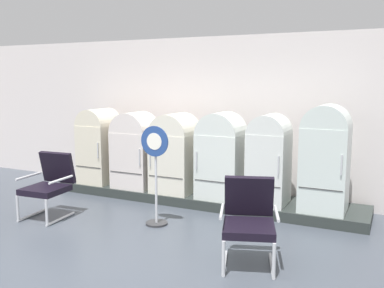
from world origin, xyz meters
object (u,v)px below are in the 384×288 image
object	(u,v)px
refrigerator_2	(175,151)
refrigerator_5	(325,155)
refrigerator_4	(269,157)
armchair_right	(249,218)
refrigerator_0	(99,144)
armchair_left	(49,183)
refrigerator_1	(135,148)
sign_stand	(156,178)
refrigerator_3	(221,154)

from	to	relation	value
refrigerator_2	refrigerator_5	size ratio (longest dim) A/B	0.86
refrigerator_2	refrigerator_4	bearing A→B (deg)	-1.46
armchair_right	refrigerator_0	bearing A→B (deg)	151.90
refrigerator_4	armchair_left	distance (m)	3.40
refrigerator_4	armchair_left	xyz separation A→B (m)	(-2.98, -1.59, -0.37)
refrigerator_1	armchair_left	world-z (taller)	refrigerator_1
refrigerator_1	sign_stand	xyz separation A→B (m)	(1.14, -1.22, -0.18)
refrigerator_5	sign_stand	xyz separation A→B (m)	(-2.15, -1.24, -0.31)
refrigerator_1	sign_stand	world-z (taller)	refrigerator_1
armchair_right	armchair_left	bearing A→B (deg)	174.96
refrigerator_2	refrigerator_3	distance (m)	0.87
refrigerator_5	sign_stand	world-z (taller)	refrigerator_5
refrigerator_0	refrigerator_2	world-z (taller)	refrigerator_0
armchair_left	sign_stand	world-z (taller)	sign_stand
refrigerator_2	refrigerator_4	size ratio (longest dim) A/B	0.97
refrigerator_1	refrigerator_0	bearing A→B (deg)	178.02
refrigerator_4	refrigerator_5	size ratio (longest dim) A/B	0.89
refrigerator_5	armchair_left	size ratio (longest dim) A/B	1.61
armchair_right	sign_stand	xyz separation A→B (m)	(-1.62, 0.66, 0.16)
refrigerator_0	refrigerator_1	xyz separation A→B (m)	(0.82, -0.03, -0.03)
refrigerator_3	sign_stand	distance (m)	1.34
armchair_right	sign_stand	distance (m)	1.76
refrigerator_2	refrigerator_4	xyz separation A→B (m)	(1.66, -0.04, 0.04)
refrigerator_0	armchair_right	world-z (taller)	refrigerator_0
sign_stand	armchair_left	bearing A→B (deg)	-167.41
refrigerator_1	armchair_right	xyz separation A→B (m)	(2.76, -1.89, -0.34)
refrigerator_1	armchair_left	xyz separation A→B (m)	(-0.52, -1.60, -0.34)
refrigerator_1	refrigerator_3	size ratio (longest dim) A/B	0.96
refrigerator_0	refrigerator_2	distance (m)	1.62
refrigerator_0	refrigerator_3	distance (m)	2.48
refrigerator_0	refrigerator_4	bearing A→B (deg)	-0.53
refrigerator_3	refrigerator_4	distance (m)	0.80
refrigerator_0	armchair_right	xyz separation A→B (m)	(3.58, -1.91, -0.36)
refrigerator_4	sign_stand	size ratio (longest dim) A/B	0.97
armchair_right	refrigerator_2	bearing A→B (deg)	135.64
refrigerator_3	refrigerator_4	size ratio (longest dim) A/B	1.00
refrigerator_4	sign_stand	bearing A→B (deg)	-137.08
refrigerator_4	refrigerator_0	bearing A→B (deg)	179.47
refrigerator_0	armchair_left	xyz separation A→B (m)	(0.30, -1.62, -0.36)
refrigerator_0	refrigerator_4	distance (m)	3.28
armchair_left	refrigerator_1	bearing A→B (deg)	71.99
armchair_left	refrigerator_2	bearing A→B (deg)	51.26
refrigerator_2	refrigerator_4	world-z (taller)	refrigerator_4
refrigerator_1	refrigerator_3	world-z (taller)	refrigerator_3
refrigerator_3	armchair_right	world-z (taller)	refrigerator_3
refrigerator_4	armchair_right	world-z (taller)	refrigerator_4
refrigerator_2	armchair_right	size ratio (longest dim) A/B	1.39
refrigerator_4	armchair_right	distance (m)	1.94
refrigerator_0	refrigerator_3	size ratio (longest dim) A/B	0.99
refrigerator_1	armchair_right	distance (m)	3.36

